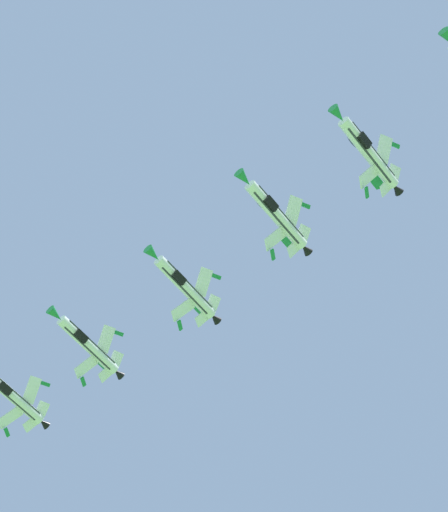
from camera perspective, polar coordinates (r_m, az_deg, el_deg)
name	(u,v)px	position (r m, az deg, el deg)	size (l,w,h in m)	color
fighter_jet_left_wing	(367,152)	(130.82, 8.51, 6.13)	(8.33, 15.33, 8.06)	silver
fighter_jet_right_wing	(275,214)	(131.08, 3.05, 2.51)	(8.47, 15.33, 7.83)	silver
fighter_jet_left_outer	(184,286)	(138.49, -2.39, -1.81)	(8.72, 15.33, 7.34)	silver
fighter_jet_right_outer	(87,344)	(146.91, -8.15, -5.20)	(8.53, 15.33, 7.71)	silver
fighter_jet_trail_slot	(12,395)	(153.03, -12.49, -8.09)	(8.76, 15.33, 7.24)	silver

